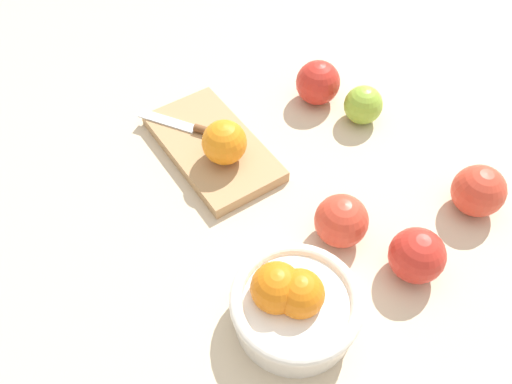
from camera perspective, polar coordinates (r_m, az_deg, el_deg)
The scene contains 10 objects.
ground_plane at distance 0.85m, azimuth 3.54°, elevation 0.34°, with size 2.40×2.40×0.00m, color beige.
bowl at distance 0.69m, azimuth 4.16°, elevation -12.16°, with size 0.17×0.17×0.10m.
cutting_board at distance 0.90m, azimuth -4.83°, elevation 4.95°, with size 0.26×0.14×0.02m, color tan.
orange_on_board at distance 0.84m, azimuth -3.50°, elevation 5.47°, with size 0.07×0.07×0.07m, color orange.
knife at distance 0.92m, azimuth -7.32°, elevation 7.13°, with size 0.14×0.09×0.01m.
apple_front_right at distance 0.96m, azimuth 11.70°, elevation 9.35°, with size 0.07×0.07×0.07m, color #8EB738.
apple_front_left at distance 0.87m, azimuth 23.26°, elevation 0.12°, with size 0.08×0.08×0.08m, color #D6422D.
apple_mid_left at distance 0.77m, azimuth 9.47°, elevation -3.06°, with size 0.08×0.08×0.08m, color #D6422D.
apple_front_left_2 at distance 0.76m, azimuth 17.27°, elevation -6.67°, with size 0.08×0.08×0.08m, color red.
apple_front_right_2 at distance 0.98m, azimuth 6.82°, elevation 11.85°, with size 0.08×0.08×0.08m, color red.
Camera 1 is at (-0.39, 0.37, 0.66)m, focal length 36.39 mm.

